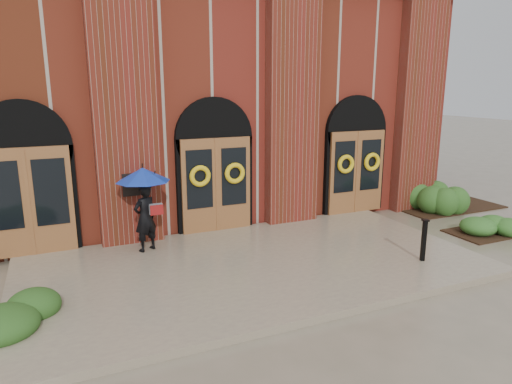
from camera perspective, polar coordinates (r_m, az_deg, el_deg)
ground at (r=10.18m, az=0.28°, el=-9.86°), size 90.00×90.00×0.00m
landing at (r=10.27m, az=-0.07°, el=-9.17°), size 10.00×5.30×0.15m
church_building at (r=17.75m, az=-11.67°, el=11.40°), size 16.20×12.53×7.00m
man_with_umbrella at (r=10.86m, az=-13.83°, el=-0.15°), size 1.66×1.66×2.00m
metal_post at (r=10.83m, az=20.25°, el=-5.56°), size 0.15×0.15×0.96m
hedge_wall_right at (r=16.38m, az=23.25°, el=-0.45°), size 3.26×1.30×0.84m
hedge_front_right at (r=13.87m, az=26.09°, el=-3.88°), size 1.31×1.13×0.46m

